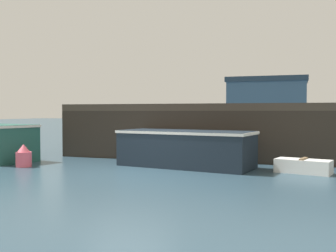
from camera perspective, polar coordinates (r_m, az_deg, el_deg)
The scene contains 6 objects.
ground at distance 11.22m, azimuth -5.82°, elevation -7.01°, with size 120.00×160.00×0.10m.
pier at distance 16.27m, azimuth 8.36°, elevation 1.76°, with size 11.70×6.96×2.00m.
fishing_boat_near_right at distance 12.41m, azimuth 2.51°, elevation -3.10°, with size 4.44×2.31×1.13m.
rowboat at distance 11.79m, azimuth 18.78°, elevation -5.47°, with size 1.60×1.02×0.43m.
warehouse at distance 41.87m, azimuth 13.99°, elevation 3.20°, with size 7.82×5.33×5.16m.
mooring_buoy_foreground at distance 13.23m, azimuth -19.96°, elevation -4.12°, with size 0.48×0.48×0.71m.
Camera 1 is at (4.47, -10.14, 1.71)m, focal length 42.59 mm.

